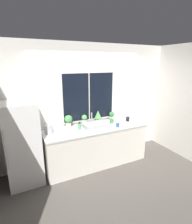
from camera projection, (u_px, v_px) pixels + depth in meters
name	position (u px, v px, depth m)	size (l,w,h in m)	color
ground_plane	(103.00, 170.00, 3.82)	(14.00, 14.00, 0.00)	#4C4742
wall_back	(89.00, 103.00, 4.11)	(8.00, 0.09, 2.70)	silver
wall_right	(139.00, 92.00, 5.64)	(0.06, 7.00, 2.70)	silver
counter	(96.00, 145.00, 4.00)	(2.32, 0.70, 0.89)	silver
refrigerator	(23.00, 144.00, 3.28)	(0.61, 0.66, 1.60)	silver
sink	(96.00, 125.00, 3.87)	(0.56, 0.45, 0.27)	#ADADB2
potted_plant_far_left	(68.00, 120.00, 3.84)	(0.17, 0.17, 0.27)	white
potted_plant_center_left	(84.00, 119.00, 4.00)	(0.13, 0.13, 0.24)	white
potted_plant_center_right	(98.00, 116.00, 4.14)	(0.17, 0.17, 0.29)	white
potted_plant_far_right	(112.00, 116.00, 4.31)	(0.13, 0.13, 0.22)	white
soap_bottle	(79.00, 126.00, 3.73)	(0.07, 0.07, 0.17)	#519E5B
mug_blue	(118.00, 125.00, 3.88)	(0.07, 0.07, 0.09)	#3351AD
mug_black	(128.00, 119.00, 4.27)	(0.09, 0.09, 0.10)	black
mug_white	(62.00, 128.00, 3.67)	(0.08, 0.08, 0.10)	white
mug_green	(112.00, 121.00, 4.13)	(0.09, 0.09, 0.10)	#38844C
kettle	(49.00, 129.00, 3.51)	(0.17, 0.17, 0.20)	#B2B2B7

